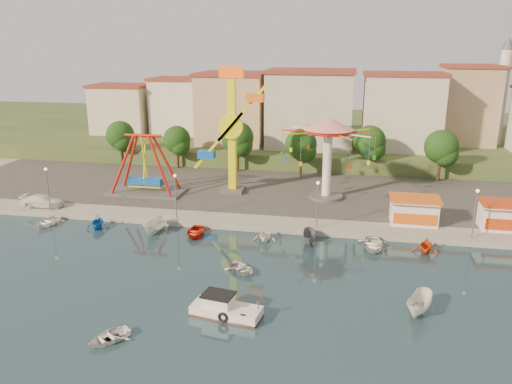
% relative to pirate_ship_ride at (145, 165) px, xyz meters
% --- Properties ---
extents(ground, '(200.00, 200.00, 0.00)m').
position_rel_pirate_ship_ride_xyz_m(ground, '(15.44, -21.99, -4.39)').
color(ground, '#16303C').
rests_on(ground, ground).
extents(quay_deck, '(200.00, 100.00, 0.60)m').
position_rel_pirate_ship_ride_xyz_m(quay_deck, '(15.44, 40.01, -4.09)').
color(quay_deck, '#9E998E').
rests_on(quay_deck, ground).
extents(asphalt_pad, '(90.00, 28.00, 0.01)m').
position_rel_pirate_ship_ride_xyz_m(asphalt_pad, '(15.44, 8.01, -3.79)').
color(asphalt_pad, '#4C4944').
rests_on(asphalt_pad, quay_deck).
extents(hill_terrace, '(200.00, 60.00, 3.00)m').
position_rel_pirate_ship_ride_xyz_m(hill_terrace, '(15.44, 45.01, -2.89)').
color(hill_terrace, '#384C26').
rests_on(hill_terrace, ground).
extents(pirate_ship_ride, '(10.00, 5.00, 8.00)m').
position_rel_pirate_ship_ride_xyz_m(pirate_ship_ride, '(0.00, 0.00, 0.00)').
color(pirate_ship_ride, '#59595E').
rests_on(pirate_ship_ride, quay_deck).
extents(kamikaze_tower, '(6.83, 3.10, 16.50)m').
position_rel_pirate_ship_ride_xyz_m(kamikaze_tower, '(11.64, 2.53, 4.09)').
color(kamikaze_tower, '#59595E').
rests_on(kamikaze_tower, quay_deck).
extents(wave_swinger, '(11.60, 11.60, 10.40)m').
position_rel_pirate_ship_ride_xyz_m(wave_swinger, '(23.83, 2.23, 3.80)').
color(wave_swinger, '#59595E').
rests_on(wave_swinger, quay_deck).
extents(booth_left, '(5.40, 3.78, 3.08)m').
position_rel_pirate_ship_ride_xyz_m(booth_left, '(33.95, -5.51, -2.23)').
color(booth_left, white).
rests_on(booth_left, quay_deck).
extents(booth_mid, '(5.40, 3.78, 3.08)m').
position_rel_pirate_ship_ride_xyz_m(booth_mid, '(43.41, -5.51, -2.23)').
color(booth_mid, white).
rests_on(booth_mid, quay_deck).
extents(lamp_post_0, '(0.14, 0.14, 5.00)m').
position_rel_pirate_ship_ride_xyz_m(lamp_post_0, '(-8.56, -8.99, -1.29)').
color(lamp_post_0, '#59595E').
rests_on(lamp_post_0, quay_deck).
extents(lamp_post_1, '(0.14, 0.14, 5.00)m').
position_rel_pirate_ship_ride_xyz_m(lamp_post_1, '(7.44, -8.99, -1.29)').
color(lamp_post_1, '#59595E').
rests_on(lamp_post_1, quay_deck).
extents(lamp_post_2, '(0.14, 0.14, 5.00)m').
position_rel_pirate_ship_ride_xyz_m(lamp_post_2, '(23.44, -8.99, -1.29)').
color(lamp_post_2, '#59595E').
rests_on(lamp_post_2, quay_deck).
extents(lamp_post_3, '(0.14, 0.14, 5.00)m').
position_rel_pirate_ship_ride_xyz_m(lamp_post_3, '(39.44, -8.99, -1.29)').
color(lamp_post_3, '#59595E').
rests_on(lamp_post_3, quay_deck).
extents(tree_0, '(4.60, 4.60, 7.19)m').
position_rel_pirate_ship_ride_xyz_m(tree_0, '(-10.56, 14.98, 1.08)').
color(tree_0, '#382314').
rests_on(tree_0, quay_deck).
extents(tree_1, '(4.35, 4.35, 6.80)m').
position_rel_pirate_ship_ride_xyz_m(tree_1, '(-0.56, 14.25, 0.81)').
color(tree_1, '#382314').
rests_on(tree_1, quay_deck).
extents(tree_2, '(5.02, 5.02, 7.85)m').
position_rel_pirate_ship_ride_xyz_m(tree_2, '(9.44, 13.82, 1.52)').
color(tree_2, '#382314').
rests_on(tree_2, quay_deck).
extents(tree_3, '(4.68, 4.68, 7.32)m').
position_rel_pirate_ship_ride_xyz_m(tree_3, '(19.44, 12.37, 1.16)').
color(tree_3, '#382314').
rests_on(tree_3, quay_deck).
extents(tree_4, '(4.86, 4.86, 7.60)m').
position_rel_pirate_ship_ride_xyz_m(tree_4, '(29.44, 15.36, 1.35)').
color(tree_4, '#382314').
rests_on(tree_4, quay_deck).
extents(tree_5, '(4.83, 4.83, 7.54)m').
position_rel_pirate_ship_ride_xyz_m(tree_5, '(39.44, 13.54, 1.31)').
color(tree_5, '#382314').
rests_on(tree_5, quay_deck).
extents(building_0, '(9.26, 9.53, 11.87)m').
position_rel_pirate_ship_ride_xyz_m(building_0, '(-17.93, 24.07, 4.54)').
color(building_0, beige).
rests_on(building_0, hill_terrace).
extents(building_1, '(12.33, 9.01, 8.63)m').
position_rel_pirate_ship_ride_xyz_m(building_1, '(-5.88, 29.39, 2.92)').
color(building_1, silver).
rests_on(building_1, hill_terrace).
extents(building_2, '(11.95, 9.28, 11.23)m').
position_rel_pirate_ship_ride_xyz_m(building_2, '(7.26, 29.97, 4.22)').
color(building_2, tan).
rests_on(building_2, hill_terrace).
extents(building_3, '(12.59, 10.50, 9.20)m').
position_rel_pirate_ship_ride_xyz_m(building_3, '(21.05, 26.81, 3.20)').
color(building_3, beige).
rests_on(building_3, hill_terrace).
extents(building_4, '(10.75, 9.23, 9.24)m').
position_rel_pirate_ship_ride_xyz_m(building_4, '(34.52, 30.21, 3.22)').
color(building_4, beige).
rests_on(building_4, hill_terrace).
extents(building_5, '(12.77, 10.96, 11.21)m').
position_rel_pirate_ship_ride_xyz_m(building_5, '(47.81, 28.34, 4.21)').
color(building_5, tan).
rests_on(building_5, hill_terrace).
extents(minaret, '(2.80, 2.80, 18.00)m').
position_rel_pirate_ship_ride_xyz_m(minaret, '(51.44, 32.01, 8.15)').
color(minaret, silver).
rests_on(minaret, hill_terrace).
extents(cabin_motorboat, '(5.62, 2.85, 1.89)m').
position_rel_pirate_ship_ride_xyz_m(cabin_motorboat, '(17.86, -27.63, -3.89)').
color(cabin_motorboat, white).
rests_on(cabin_motorboat, ground).
extents(rowboat_a, '(3.98, 3.93, 0.68)m').
position_rel_pirate_ship_ride_xyz_m(rowboat_a, '(17.52, -20.01, -4.06)').
color(rowboat_a, silver).
rests_on(rowboat_a, ground).
extents(rowboat_b, '(3.68, 3.87, 0.65)m').
position_rel_pirate_ship_ride_xyz_m(rowboat_b, '(10.76, -32.44, -4.07)').
color(rowboat_b, white).
rests_on(rowboat_b, ground).
extents(skiff, '(2.93, 4.32, 1.56)m').
position_rel_pirate_ship_ride_xyz_m(skiff, '(32.48, -24.56, -3.61)').
color(skiff, white).
rests_on(skiff, ground).
extents(van, '(5.25, 2.52, 1.47)m').
position_rel_pirate_ship_ride_xyz_m(van, '(-10.16, -7.99, -3.06)').
color(van, white).
rests_on(van, quay_deck).
extents(moored_boat_0, '(2.87, 3.86, 0.76)m').
position_rel_pirate_ship_ride_xyz_m(moored_boat_0, '(-6.91, -12.19, -4.01)').
color(moored_boat_0, white).
rests_on(moored_boat_0, ground).
extents(moored_boat_1, '(3.19, 3.49, 1.56)m').
position_rel_pirate_ship_ride_xyz_m(moored_boat_1, '(-0.75, -12.19, -3.62)').
color(moored_boat_1, blue).
rests_on(moored_boat_1, ground).
extents(moored_boat_2, '(2.30, 4.22, 1.54)m').
position_rel_pirate_ship_ride_xyz_m(moored_boat_2, '(6.13, -12.19, -3.62)').
color(moored_boat_2, silver).
rests_on(moored_boat_2, ground).
extents(moored_boat_3, '(3.05, 4.02, 0.78)m').
position_rel_pirate_ship_ride_xyz_m(moored_boat_3, '(10.65, -12.19, -4.00)').
color(moored_boat_3, red).
rests_on(moored_boat_3, ground).
extents(moored_boat_4, '(2.69, 3.04, 1.49)m').
position_rel_pirate_ship_ride_xyz_m(moored_boat_4, '(18.36, -12.19, -3.65)').
color(moored_boat_4, white).
rests_on(moored_boat_4, ground).
extents(moored_boat_5, '(1.62, 3.68, 1.39)m').
position_rel_pirate_ship_ride_xyz_m(moored_boat_5, '(22.98, -12.19, -3.70)').
color(moored_boat_5, slate).
rests_on(moored_boat_5, ground).
extents(moored_boat_6, '(3.02, 4.19, 0.86)m').
position_rel_pirate_ship_ride_xyz_m(moored_boat_6, '(29.41, -12.19, -3.96)').
color(moored_boat_6, white).
rests_on(moored_boat_6, ground).
extents(moored_boat_7, '(3.06, 3.36, 1.53)m').
position_rel_pirate_ship_ride_xyz_m(moored_boat_7, '(34.53, -12.19, -3.63)').
color(moored_boat_7, '#DC4313').
rests_on(moored_boat_7, ground).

